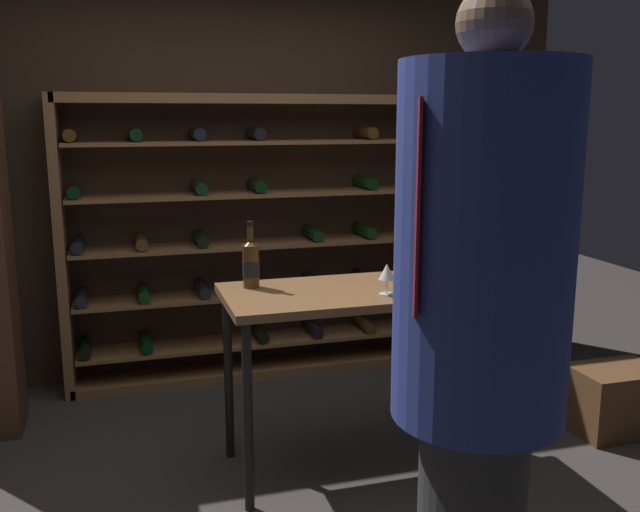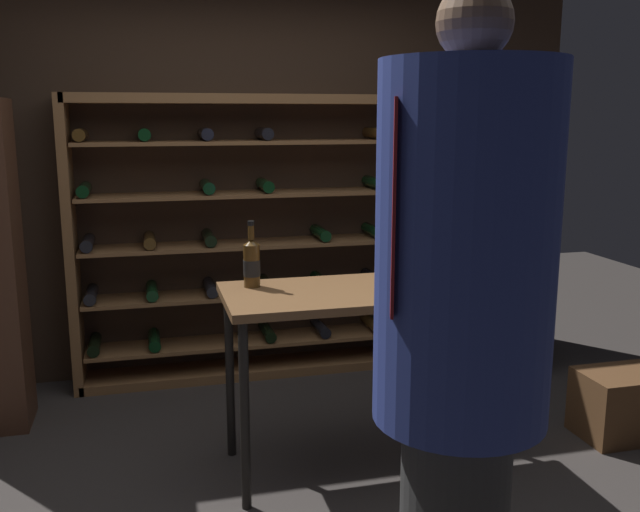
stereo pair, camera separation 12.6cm
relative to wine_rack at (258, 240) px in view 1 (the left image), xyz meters
The scene contains 10 objects.
ground_plane 1.90m from the wine_rack, 94.87° to the right, with size 9.74×9.74×0.00m, color #383330.
back_wall 0.58m from the wine_rack, 123.93° to the left, with size 4.70×0.10×2.88m, color #3D2B1E.
wine_rack is the anchor object (origin of this frame).
tasting_table 1.41m from the wine_rack, 82.92° to the right, with size 1.24×0.62×0.91m.
person_guest_plum_blouse 1.72m from the wine_rack, 14.40° to the right, with size 0.44×0.43×1.94m.
person_guest_blue_shirt 2.83m from the wine_rack, 89.01° to the right, with size 0.49×0.48×2.06m.
wine_crate 2.36m from the wine_rack, 40.32° to the right, with size 0.48×0.34×0.36m, color brown.
wine_bottle_red_label 1.27m from the wine_rack, 103.07° to the right, with size 0.08×0.08×0.32m.
wine_bottle_amber_reserve 1.50m from the wine_rack, 69.30° to the right, with size 0.08×0.08×0.35m.
wine_glass_stemmed_left 1.57m from the wine_rack, 79.39° to the right, with size 0.07×0.07×0.15m.
Camera 1 is at (-0.76, -2.81, 1.73)m, focal length 39.20 mm.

